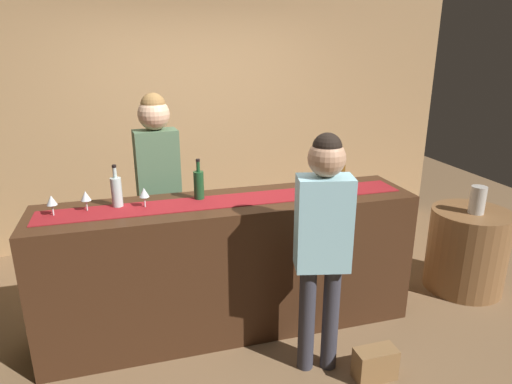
{
  "coord_description": "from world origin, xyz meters",
  "views": [
    {
      "loc": [
        -0.67,
        -3.0,
        2.12
      ],
      "look_at": [
        0.2,
        0.0,
        1.09
      ],
      "focal_mm": 31.55,
      "sensor_mm": 36.0,
      "label": 1
    }
  ],
  "objects_px": {
    "round_side_table": "(467,250)",
    "handbag": "(375,364)",
    "wine_bottle_clear": "(117,191)",
    "wine_glass_near_customer": "(144,193)",
    "wine_glass_mid_counter": "(52,201)",
    "vase_on_side_table": "(478,200)",
    "bartender": "(158,176)",
    "wine_bottle_amber": "(340,177)",
    "wine_bottle_green": "(199,184)",
    "customer_sipping": "(323,233)",
    "wine_glass_far_end": "(86,197)"
  },
  "relations": [
    {
      "from": "wine_bottle_amber",
      "to": "wine_glass_mid_counter",
      "type": "relative_size",
      "value": 2.1
    },
    {
      "from": "wine_bottle_green",
      "to": "customer_sipping",
      "type": "height_order",
      "value": "customer_sipping"
    },
    {
      "from": "bartender",
      "to": "wine_bottle_green",
      "type": "bearing_deg",
      "value": 112.87
    },
    {
      "from": "wine_bottle_amber",
      "to": "wine_glass_mid_counter",
      "type": "bearing_deg",
      "value": 178.66
    },
    {
      "from": "wine_bottle_green",
      "to": "wine_glass_far_end",
      "type": "distance_m",
      "value": 0.77
    },
    {
      "from": "wine_glass_near_customer",
      "to": "vase_on_side_table",
      "type": "relative_size",
      "value": 0.6
    },
    {
      "from": "wine_bottle_amber",
      "to": "wine_glass_mid_counter",
      "type": "distance_m",
      "value": 2.05
    },
    {
      "from": "wine_bottle_amber",
      "to": "wine_glass_mid_counter",
      "type": "height_order",
      "value": "wine_bottle_amber"
    },
    {
      "from": "wine_bottle_clear",
      "to": "round_side_table",
      "type": "distance_m",
      "value": 3.05
    },
    {
      "from": "wine_bottle_amber",
      "to": "customer_sipping",
      "type": "height_order",
      "value": "customer_sipping"
    },
    {
      "from": "wine_glass_near_customer",
      "to": "wine_glass_mid_counter",
      "type": "xyz_separation_m",
      "value": [
        -0.59,
        0.0,
        0.0
      ]
    },
    {
      "from": "wine_glass_far_end",
      "to": "bartender",
      "type": "distance_m",
      "value": 0.73
    },
    {
      "from": "wine_bottle_amber",
      "to": "vase_on_side_table",
      "type": "xyz_separation_m",
      "value": [
        1.29,
        -0.03,
        -0.3
      ]
    },
    {
      "from": "wine_glass_near_customer",
      "to": "wine_glass_mid_counter",
      "type": "distance_m",
      "value": 0.59
    },
    {
      "from": "wine_bottle_green",
      "to": "round_side_table",
      "type": "xyz_separation_m",
      "value": [
        2.37,
        -0.11,
        -0.79
      ]
    },
    {
      "from": "wine_bottle_green",
      "to": "wine_glass_mid_counter",
      "type": "bearing_deg",
      "value": -175.82
    },
    {
      "from": "wine_glass_mid_counter",
      "to": "round_side_table",
      "type": "bearing_deg",
      "value": -0.63
    },
    {
      "from": "bartender",
      "to": "customer_sipping",
      "type": "height_order",
      "value": "bartender"
    },
    {
      "from": "handbag",
      "to": "round_side_table",
      "type": "bearing_deg",
      "value": 31.16
    },
    {
      "from": "customer_sipping",
      "to": "handbag",
      "type": "xyz_separation_m",
      "value": [
        0.32,
        -0.21,
        -0.89
      ]
    },
    {
      "from": "wine_glass_near_customer",
      "to": "bartender",
      "type": "xyz_separation_m",
      "value": [
        0.13,
        0.55,
        -0.04
      ]
    },
    {
      "from": "wine_bottle_clear",
      "to": "customer_sipping",
      "type": "distance_m",
      "value": 1.44
    },
    {
      "from": "wine_bottle_green",
      "to": "vase_on_side_table",
      "type": "height_order",
      "value": "wine_bottle_green"
    },
    {
      "from": "wine_glass_mid_counter",
      "to": "wine_glass_near_customer",
      "type": "bearing_deg",
      "value": -0.1
    },
    {
      "from": "wine_bottle_green",
      "to": "bartender",
      "type": "relative_size",
      "value": 0.17
    },
    {
      "from": "wine_glass_mid_counter",
      "to": "round_side_table",
      "type": "height_order",
      "value": "wine_glass_mid_counter"
    },
    {
      "from": "wine_glass_mid_counter",
      "to": "handbag",
      "type": "relative_size",
      "value": 0.51
    },
    {
      "from": "customer_sipping",
      "to": "wine_bottle_green",
      "type": "bearing_deg",
      "value": 145.08
    },
    {
      "from": "wine_glass_mid_counter",
      "to": "vase_on_side_table",
      "type": "height_order",
      "value": "wine_glass_mid_counter"
    },
    {
      "from": "wine_bottle_clear",
      "to": "wine_glass_mid_counter",
      "type": "height_order",
      "value": "wine_bottle_clear"
    },
    {
      "from": "wine_bottle_green",
      "to": "handbag",
      "type": "height_order",
      "value": "wine_bottle_green"
    },
    {
      "from": "wine_bottle_green",
      "to": "wine_glass_near_customer",
      "type": "distance_m",
      "value": 0.4
    },
    {
      "from": "wine_glass_mid_counter",
      "to": "customer_sipping",
      "type": "height_order",
      "value": "customer_sipping"
    },
    {
      "from": "wine_bottle_green",
      "to": "bartender",
      "type": "xyz_separation_m",
      "value": [
        -0.26,
        0.48,
        -0.05
      ]
    },
    {
      "from": "wine_bottle_clear",
      "to": "wine_glass_near_customer",
      "type": "bearing_deg",
      "value": -21.07
    },
    {
      "from": "wine_bottle_clear",
      "to": "bartender",
      "type": "height_order",
      "value": "bartender"
    },
    {
      "from": "wine_glass_far_end",
      "to": "customer_sipping",
      "type": "height_order",
      "value": "customer_sipping"
    },
    {
      "from": "wine_bottle_clear",
      "to": "handbag",
      "type": "distance_m",
      "value": 2.1
    },
    {
      "from": "wine_bottle_clear",
      "to": "handbag",
      "type": "bearing_deg",
      "value": -31.36
    },
    {
      "from": "wine_bottle_clear",
      "to": "round_side_table",
      "type": "xyz_separation_m",
      "value": [
        2.94,
        -0.11,
        -0.79
      ]
    },
    {
      "from": "wine_glass_near_customer",
      "to": "handbag",
      "type": "relative_size",
      "value": 0.51
    },
    {
      "from": "wine_bottle_clear",
      "to": "customer_sipping",
      "type": "height_order",
      "value": "customer_sipping"
    },
    {
      "from": "customer_sipping",
      "to": "vase_on_side_table",
      "type": "bearing_deg",
      "value": 32.19
    },
    {
      "from": "customer_sipping",
      "to": "wine_glass_far_end",
      "type": "bearing_deg",
      "value": 167.35
    },
    {
      "from": "wine_bottle_clear",
      "to": "customer_sipping",
      "type": "bearing_deg",
      "value": -30.78
    },
    {
      "from": "wine_glass_near_customer",
      "to": "wine_bottle_clear",
      "type": "bearing_deg",
      "value": 158.93
    },
    {
      "from": "round_side_table",
      "to": "handbag",
      "type": "distance_m",
      "value": 1.64
    },
    {
      "from": "wine_glass_near_customer",
      "to": "vase_on_side_table",
      "type": "bearing_deg",
      "value": -1.65
    },
    {
      "from": "wine_bottle_green",
      "to": "wine_glass_mid_counter",
      "type": "xyz_separation_m",
      "value": [
        -0.98,
        -0.07,
        -0.01
      ]
    },
    {
      "from": "bartender",
      "to": "wine_glass_mid_counter",
      "type": "bearing_deg",
      "value": 32.18
    }
  ]
}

